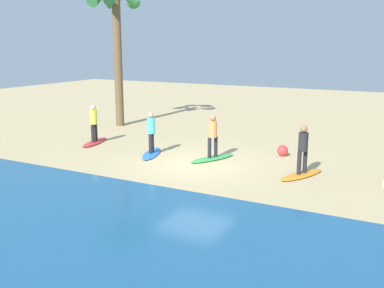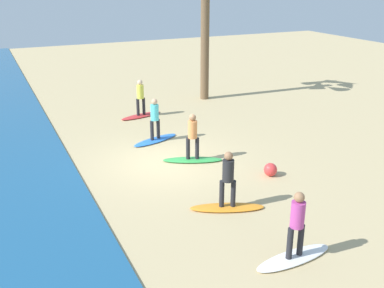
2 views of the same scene
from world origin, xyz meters
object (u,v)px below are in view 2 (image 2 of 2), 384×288
Objects in this scene: surfboard_red at (141,116)px; beach_ball at (270,170)px; surfer_orange at (228,175)px; surfer_red at (140,95)px; surfer_blue at (155,116)px; surfboard_white at (294,258)px; surfer_white at (297,220)px; surfer_green at (193,133)px; surfboard_green at (193,160)px; surfboard_orange at (227,207)px; surfboard_blue at (155,140)px.

surfboard_red is 4.82× the size of beach_ball.
surfer_orange is 3.77× the size of beach_ball.
surfer_blue is at bearing 170.42° from surfer_red.
surfer_red is (12.24, -0.48, 0.99)m from surfboard_white.
surfer_white is at bearing 152.55° from beach_ball.
surfer_green and surfer_blue have the same top height.
beach_ball is (-2.21, -1.78, 0.17)m from surfboard_green.
surfboard_green is at bearing -77.53° from surfboard_orange.
surfboard_white is at bearing 152.55° from beach_ball.
surfer_red reaches higher than surfboard_white.
surfer_white reaches higher than surfboard_white.
surfboard_orange and surfboard_red have the same top height.
surfer_red reaches higher than surfboard_red.
surfboard_green is at bearing 80.88° from surfboard_blue.
surfer_green is (3.59, -0.60, 0.00)m from surfer_orange.
surfer_blue is (8.85, 0.09, 0.00)m from surfer_white.
surfer_white reaches higher than surfboard_green.
surfboard_red is at bearing 11.70° from beach_ball.
surfer_orange is 9.55m from surfboard_red.
surfer_blue and surfer_red have the same top height.
surfer_blue is at bearing -56.36° from surfboard_green.
surfboard_orange is 9.49m from surfboard_red.
surfer_white is 12.25m from surfer_red.
surfer_blue is (8.85, 0.09, 0.99)m from surfboard_white.
surfboard_blue is at bearing -56.36° from surfboard_green.
surfer_green is (0.00, 0.00, 0.99)m from surfboard_green.
surfer_white is at bearing -175.41° from surfer_orange.
surfboard_blue is (6.07, -0.13, -0.99)m from surfer_orange.
surfer_red is at bearing -2.27° from surfer_white.
surfboard_orange is at bearing 120.10° from beach_ball.
surfboard_green is 1.28× the size of surfer_green.
surfboard_orange and surfboard_blue have the same top height.
surfer_white is 2.78m from surfer_orange.
surfer_orange reaches higher than surfboard_red.
surfer_orange is 3.78m from surfboard_green.
surfer_orange and surfer_red have the same top height.
surfer_red is at bearing -96.68° from surfboard_white.
surfboard_orange is 1.00× the size of surfboard_blue.
surfer_white is 1.00× the size of surfer_blue.
surfer_white is at bearing 176.59° from surfer_green.
surfboard_white is at bearing 109.58° from surfboard_green.
surfer_green reaches higher than surfboard_blue.
surfer_green is 2.95m from beach_ball.
surfboard_orange is 1.28× the size of surfer_green.
surfboard_red is at bearing -68.04° from surfboard_green.
beach_ball is at bearing -59.90° from surfer_orange.
surfboard_white is at bearing -175.41° from surfer_orange.
surfer_blue is at bearing 65.77° from surfboard_red.
surfboard_white is 1.28× the size of surfer_green.
surfer_orange is at bearing -64.44° from surfboard_orange.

